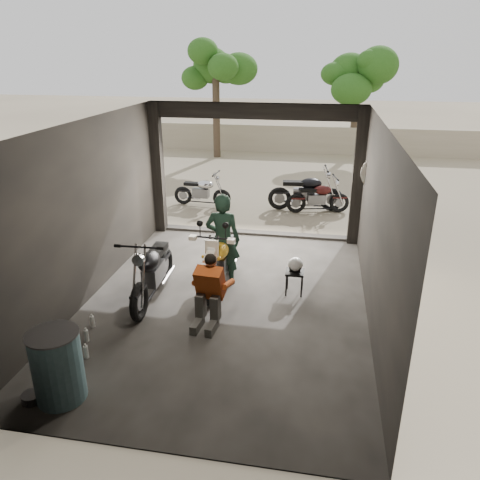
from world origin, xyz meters
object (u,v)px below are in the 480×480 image
(outside_bike_a, at_px, (202,189))
(stool, at_px, (295,275))
(left_bike, at_px, (152,267))
(main_bike, at_px, (221,257))
(rider, at_px, (223,240))
(outside_bike_b, at_px, (318,195))
(oil_drum, at_px, (58,367))
(outside_bike_c, at_px, (306,189))
(sign_post, at_px, (376,190))
(mechanic, at_px, (208,294))
(helmet, at_px, (295,264))

(outside_bike_a, relative_size, stool, 3.22)
(left_bike, bearing_deg, main_bike, 29.62)
(rider, distance_m, stool, 1.51)
(outside_bike_a, bearing_deg, outside_bike_b, -86.73)
(left_bike, height_order, stool, left_bike)
(oil_drum, bearing_deg, left_bike, 84.75)
(outside_bike_c, bearing_deg, sign_post, -156.06)
(outside_bike_a, xyz_separation_m, mechanic, (1.74, -6.35, 0.08))
(oil_drum, bearing_deg, mechanic, 54.87)
(oil_drum, bearing_deg, stool, 50.75)
(main_bike, height_order, outside_bike_a, main_bike)
(helmet, bearing_deg, outside_bike_a, 98.50)
(stool, height_order, helmet, helmet)
(rider, bearing_deg, main_bike, 85.90)
(outside_bike_a, distance_m, mechanic, 6.58)
(sign_post, bearing_deg, rider, -130.73)
(outside_bike_b, relative_size, mechanic, 1.31)
(outside_bike_a, distance_m, helmet, 5.86)
(mechanic, bearing_deg, rider, 97.62)
(outside_bike_a, relative_size, outside_bike_b, 0.98)
(outside_bike_b, bearing_deg, sign_post, -166.75)
(main_bike, distance_m, outside_bike_a, 5.21)
(stool, xyz_separation_m, sign_post, (1.56, 2.31, 1.07))
(outside_bike_b, height_order, sign_post, sign_post)
(left_bike, relative_size, outside_bike_c, 1.02)
(main_bike, bearing_deg, mechanic, -84.04)
(left_bike, xyz_separation_m, sign_post, (4.10, 2.94, 0.83))
(sign_post, bearing_deg, helmet, -110.29)
(left_bike, height_order, mechanic, left_bike)
(mechanic, bearing_deg, oil_drum, -120.32)
(main_bike, height_order, oil_drum, main_bike)
(outside_bike_b, bearing_deg, oil_drum, 147.71)
(main_bike, height_order, mechanic, main_bike)
(main_bike, xyz_separation_m, stool, (1.42, -0.06, -0.23))
(sign_post, bearing_deg, left_bike, -130.48)
(left_bike, height_order, sign_post, sign_post)
(oil_drum, bearing_deg, rider, 69.04)
(outside_bike_c, bearing_deg, helmet, 174.72)
(rider, bearing_deg, outside_bike_c, -105.60)
(left_bike, xyz_separation_m, outside_bike_a, (-0.53, 5.63, -0.13))
(outside_bike_a, bearing_deg, left_bike, -170.65)
(helmet, bearing_deg, oil_drum, -152.27)
(oil_drum, bearing_deg, outside_bike_b, 69.67)
(rider, relative_size, helmet, 6.25)
(outside_bike_a, distance_m, oil_drum, 8.44)
(rider, xyz_separation_m, stool, (1.41, -0.21, -0.52))
(outside_bike_a, bearing_deg, main_bike, -157.51)
(outside_bike_a, relative_size, rider, 0.83)
(outside_bike_b, height_order, helmet, outside_bike_b)
(rider, distance_m, oil_drum, 3.91)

